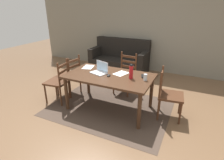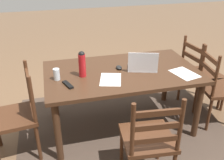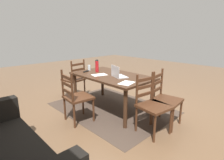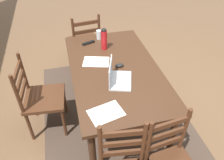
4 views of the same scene
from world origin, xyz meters
name	(u,v)px [view 1 (image 1 of 4)]	position (x,y,z in m)	size (l,w,h in m)	color
ground_plane	(109,108)	(0.00, 0.00, 0.00)	(14.00, 14.00, 0.00)	brown
area_rug	(109,108)	(0.00, 0.00, 0.00)	(2.41, 1.80, 0.01)	#47382D
wall_back	(149,27)	(0.00, 2.74, 1.35)	(8.00, 0.12, 2.70)	gray
dining_table	(109,79)	(0.00, 0.00, 0.65)	(1.68, 0.97, 0.73)	#422819
chair_left_near	(59,82)	(-1.13, -0.19, 0.46)	(0.49, 0.49, 0.95)	#4C2B19
chair_far_head	(125,74)	(0.00, 0.86, 0.46)	(0.48, 0.48, 0.95)	#4C2B19
chair_right_far	(169,95)	(1.13, 0.19, 0.46)	(0.49, 0.49, 0.95)	#4C2B19
chair_left_far	(70,76)	(-1.13, 0.19, 0.46)	(0.49, 0.49, 0.95)	#4C2B19
couch	(120,60)	(-0.75, 2.27, 0.36)	(1.80, 0.80, 1.00)	black
laptop	(100,70)	(-0.22, 0.04, 0.79)	(0.37, 0.31, 0.23)	silver
water_bottle	(131,71)	(0.44, 0.02, 0.88)	(0.07, 0.07, 0.28)	red
drinking_glass	(145,77)	(0.70, 0.04, 0.79)	(0.07, 0.07, 0.12)	silver
computer_mouse	(109,75)	(0.02, -0.06, 0.75)	(0.06, 0.10, 0.03)	black
tv_remote	(143,76)	(0.61, 0.20, 0.74)	(0.04, 0.17, 0.02)	black
paper_stack_left	(121,73)	(0.17, 0.18, 0.73)	(0.21, 0.30, 0.00)	white
paper_stack_right	(88,67)	(-0.63, 0.24, 0.73)	(0.21, 0.30, 0.00)	white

